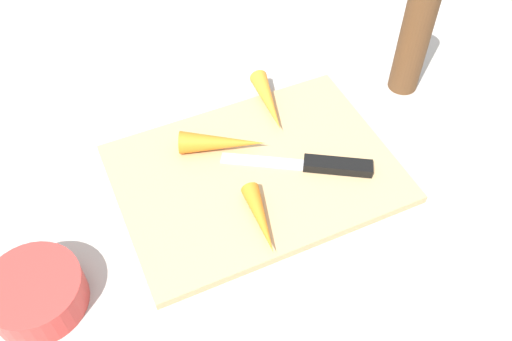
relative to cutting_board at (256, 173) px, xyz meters
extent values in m
plane|color=#ADA8A0|center=(0.00, 0.00, -0.01)|extent=(1.40, 1.40, 0.00)
cube|color=tan|center=(0.00, 0.00, 0.00)|extent=(0.36, 0.26, 0.01)
cube|color=#B7B7BC|center=(-0.01, -0.01, 0.01)|extent=(0.10, 0.07, 0.00)
cube|color=black|center=(-0.10, 0.04, 0.01)|extent=(0.09, 0.07, 0.01)
cone|color=orange|center=(0.03, -0.05, 0.02)|extent=(0.12, 0.08, 0.03)
cone|color=orange|center=(0.03, 0.08, 0.02)|extent=(0.04, 0.10, 0.02)
cone|color=orange|center=(-0.07, -0.10, 0.02)|extent=(0.04, 0.12, 0.03)
cylinder|color=red|center=(0.29, 0.07, 0.02)|extent=(0.11, 0.11, 0.04)
cylinder|color=brown|center=(-0.28, -0.07, 0.08)|extent=(0.04, 0.04, 0.17)
camera|label=1|loc=(0.20, 0.43, 0.57)|focal=39.40mm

